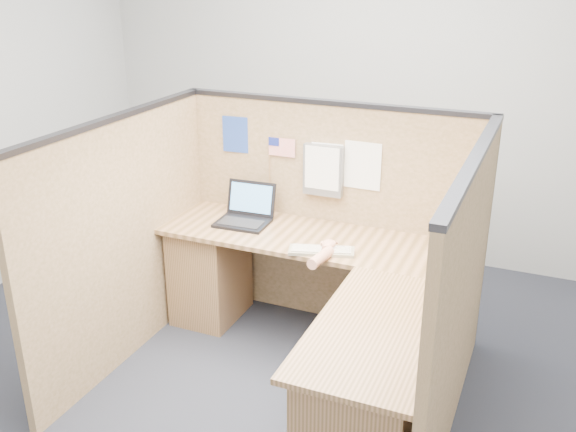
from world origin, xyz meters
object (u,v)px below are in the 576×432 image
at_px(l_desk, 317,319).
at_px(laptop, 247,212).
at_px(keyboard, 321,251).
at_px(mouse, 329,247).

bearing_deg(l_desk, laptop, 145.60).
xyz_separation_m(keyboard, mouse, (0.03, 0.05, 0.01)).
relative_size(laptop, mouse, 3.65).
distance_m(l_desk, laptop, 0.91).
bearing_deg(mouse, keyboard, -121.73).
distance_m(laptop, keyboard, 0.69).
xyz_separation_m(l_desk, keyboard, (-0.05, 0.19, 0.35)).
bearing_deg(mouse, l_desk, -85.95).
xyz_separation_m(l_desk, mouse, (-0.02, 0.24, 0.36)).
height_order(l_desk, laptop, laptop).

